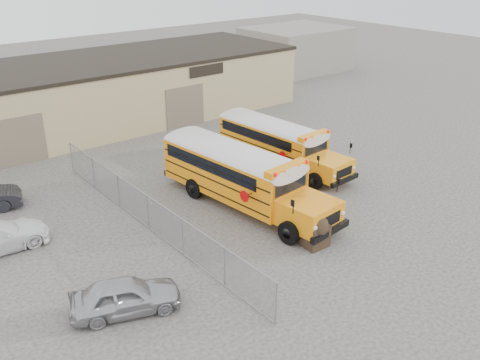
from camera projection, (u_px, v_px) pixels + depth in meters
ground at (284, 215)px, 26.82m from camera, size 120.00×120.00×0.00m
warehouse at (103, 90)px, 40.12m from camera, size 30.20×10.20×4.67m
chainlink_fence at (148, 212)px, 25.17m from camera, size 0.07×18.07×1.81m
distant_building_right at (296, 49)px, 56.75m from camera, size 10.00×8.00×4.40m
school_bus_left at (163, 141)px, 31.48m from camera, size 3.65×10.90×3.13m
school_bus_right at (217, 119)px, 36.09m from camera, size 3.00×9.52×2.75m
tarp_bundle at (315, 229)px, 23.77m from camera, size 1.18×1.18×1.61m
car_silver at (125, 296)px, 19.52m from camera, size 4.34×2.90×1.37m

